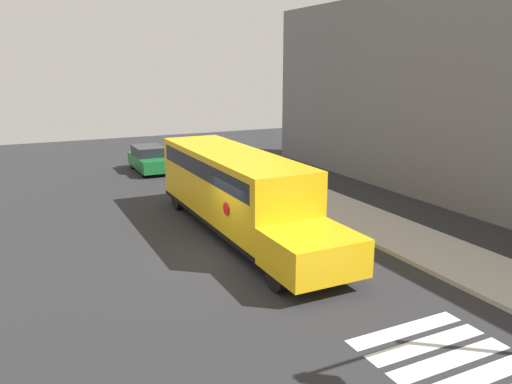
# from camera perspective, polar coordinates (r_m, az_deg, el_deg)

# --- Properties ---
(ground_plane) EXTENTS (60.00, 60.00, 0.00)m
(ground_plane) POSITION_cam_1_polar(r_m,az_deg,el_deg) (16.86, -3.43, -7.31)
(ground_plane) COLOR #28282B
(sidewalk_strip) EXTENTS (44.00, 3.00, 0.15)m
(sidewalk_strip) POSITION_cam_1_polar(r_m,az_deg,el_deg) (20.08, 13.97, -3.90)
(sidewalk_strip) COLOR #B2ADA3
(sidewalk_strip) RESTS_ON ground
(building_backdrop) EXTENTS (32.00, 4.00, 9.66)m
(building_backdrop) POSITION_cam_1_polar(r_m,az_deg,el_deg) (23.93, 26.89, 9.50)
(building_backdrop) COLOR slate
(building_backdrop) RESTS_ON ground
(school_bus) EXTENTS (11.73, 2.57, 3.02)m
(school_bus) POSITION_cam_1_polar(r_m,az_deg,el_deg) (18.79, -2.33, 0.52)
(school_bus) COLOR yellow
(school_bus) RESTS_ON ground
(parked_car) EXTENTS (4.08, 1.78, 1.49)m
(parked_car) POSITION_cam_1_polar(r_m,az_deg,el_deg) (30.60, -12.06, 3.70)
(parked_car) COLOR #196B2D
(parked_car) RESTS_ON ground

